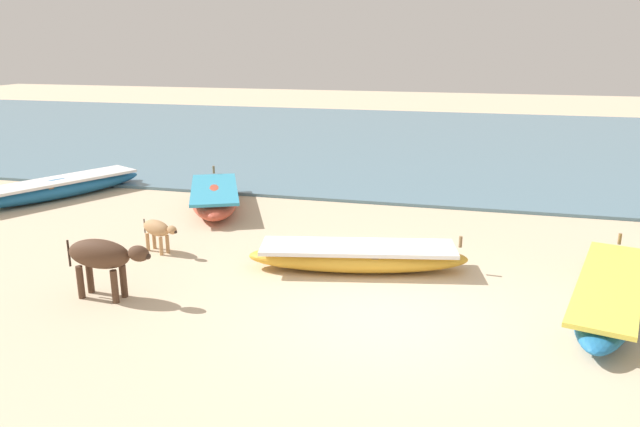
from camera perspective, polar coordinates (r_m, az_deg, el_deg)
ground at (r=9.32m, az=6.58°, el=-9.42°), size 80.00×80.00×0.00m
sea_water at (r=24.89m, az=11.79°, el=6.61°), size 60.00×20.00×0.08m
fishing_boat_1 at (r=17.20m, az=-23.42°, el=2.23°), size 2.98×4.66×0.69m
fishing_boat_3 at (r=10.89m, az=3.56°, el=-4.04°), size 4.03×1.70×0.66m
fishing_boat_5 at (r=10.40m, az=25.48°, el=-6.71°), size 1.94×4.34×0.64m
fishing_boat_6 at (r=14.95m, az=-9.87°, el=1.51°), size 2.44×3.65×0.74m
cow_adult_dark at (r=10.16m, az=-19.76°, el=-3.82°), size 1.51×0.48×0.98m
calf_near_tan at (r=12.10m, az=-15.00°, el=-1.46°), size 0.95×0.57×0.64m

